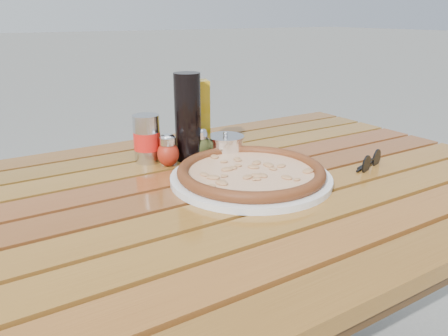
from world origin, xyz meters
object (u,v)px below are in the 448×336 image
oregano_shaker (200,144)px  pizza (251,171)px  sunglasses (370,162)px  soda_can (147,139)px  table (229,214)px  olive_oil_cruet (198,115)px  dark_bottle (188,117)px  pepper_shaker (168,151)px  parmesan_tin (226,147)px  plate (251,178)px

oregano_shaker → pizza: bearing=-85.5°
pizza → sunglasses: (0.30, -0.08, -0.01)m
pizza → soda_can: size_ratio=2.89×
table → olive_oil_cruet: olive_oil_cruet is taller
dark_bottle → pepper_shaker: bearing=-164.8°
pizza → oregano_shaker: (-0.02, 0.21, 0.02)m
pizza → parmesan_tin: 0.18m
table → sunglasses: (0.35, -0.09, 0.09)m
dark_bottle → olive_oil_cruet: (0.06, 0.06, -0.01)m
sunglasses → oregano_shaker: bearing=118.9°
table → pizza: (0.05, -0.01, 0.10)m
table → pepper_shaker: pepper_shaker is taller
sunglasses → olive_oil_cruet: bearing=109.7°
oregano_shaker → olive_oil_cruet: 0.09m
pizza → parmesan_tin: parmesan_tin is taller
plate → pizza: (0.00, -0.00, 0.02)m
table → olive_oil_cruet: (0.07, 0.26, 0.17)m
dark_bottle → sunglasses: dark_bottle is taller
dark_bottle → plate: bearing=-78.0°
pizza → dark_bottle: (-0.05, 0.21, 0.09)m
pizza → sunglasses: bearing=-15.2°
table → dark_bottle: size_ratio=6.36×
table → olive_oil_cruet: 0.32m
plate → soda_can: size_ratio=3.00×
plate → pizza: size_ratio=1.04×
plate → dark_bottle: (-0.05, 0.21, 0.10)m
plate → olive_oil_cruet: (0.02, 0.27, 0.09)m
pepper_shaker → soda_can: 0.07m
table → oregano_shaker: size_ratio=17.07×
table → parmesan_tin: 0.21m
table → plate: 0.10m
pizza → oregano_shaker: bearing=94.5°
table → pepper_shaker: (-0.06, 0.18, 0.11)m
pizza → sunglasses: size_ratio=3.19×
dark_bottle → sunglasses: size_ratio=2.03×
soda_can → sunglasses: (0.44, -0.33, -0.04)m
olive_oil_cruet → parmesan_tin: (0.02, -0.10, -0.07)m
soda_can → sunglasses: size_ratio=1.11×
plate → pepper_shaker: bearing=119.7°
dark_bottle → table: bearing=-91.3°
olive_oil_cruet → plate: bearing=-93.6°
pizza → plate: bearing=90.0°
pepper_shaker → parmesan_tin: 0.15m
olive_oil_cruet → sunglasses: size_ratio=1.93×
plate → oregano_shaker: size_ratio=4.39×
oregano_shaker → parmesan_tin: size_ratio=0.67×
parmesan_tin → plate: bearing=-103.4°
pizza → soda_can: (-0.14, 0.25, 0.04)m
plate → dark_bottle: dark_bottle is taller
pizza → parmesan_tin: (0.04, 0.17, 0.01)m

